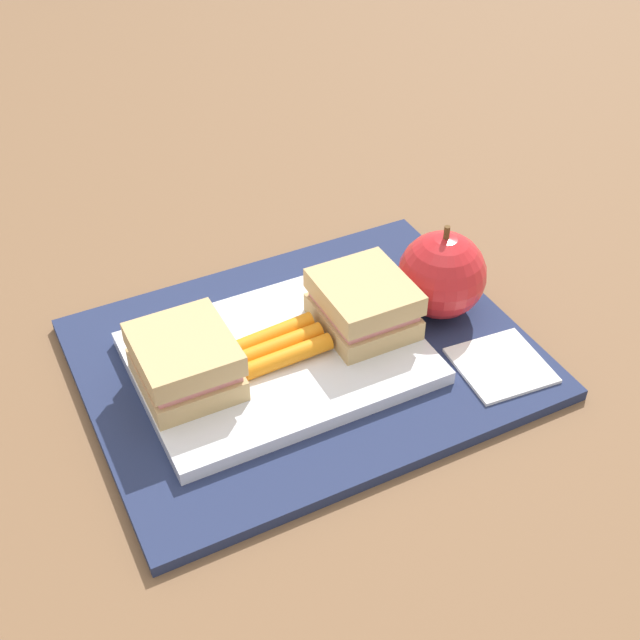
# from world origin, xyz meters

# --- Properties ---
(ground_plane) EXTENTS (2.40, 2.40, 0.00)m
(ground_plane) POSITION_xyz_m (0.00, 0.00, 0.00)
(ground_plane) COLOR brown
(lunchbag_mat) EXTENTS (0.36, 0.28, 0.01)m
(lunchbag_mat) POSITION_xyz_m (0.00, 0.00, 0.01)
(lunchbag_mat) COLOR navy
(lunchbag_mat) RESTS_ON ground_plane
(food_tray) EXTENTS (0.23, 0.17, 0.01)m
(food_tray) POSITION_xyz_m (-0.03, 0.00, 0.02)
(food_tray) COLOR white
(food_tray) RESTS_ON lunchbag_mat
(sandwich_half_left) EXTENTS (0.07, 0.08, 0.04)m
(sandwich_half_left) POSITION_xyz_m (-0.10, 0.00, 0.04)
(sandwich_half_left) COLOR tan
(sandwich_half_left) RESTS_ON food_tray
(sandwich_half_right) EXTENTS (0.07, 0.08, 0.04)m
(sandwich_half_right) POSITION_xyz_m (0.05, 0.00, 0.04)
(sandwich_half_right) COLOR tan
(sandwich_half_right) RESTS_ON food_tray
(carrot_sticks_bundle) EXTENTS (0.08, 0.04, 0.02)m
(carrot_sticks_bundle) POSITION_xyz_m (-0.02, 0.00, 0.03)
(carrot_sticks_bundle) COLOR orange
(carrot_sticks_bundle) RESTS_ON food_tray
(apple) EXTENTS (0.08, 0.08, 0.09)m
(apple) POSITION_xyz_m (0.13, 0.00, 0.05)
(apple) COLOR red
(apple) RESTS_ON lunchbag_mat
(paper_napkin) EXTENTS (0.08, 0.08, 0.00)m
(paper_napkin) POSITION_xyz_m (0.14, -0.09, 0.01)
(paper_napkin) COLOR white
(paper_napkin) RESTS_ON lunchbag_mat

